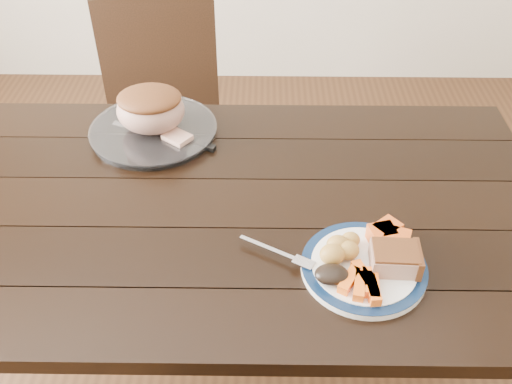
{
  "coord_description": "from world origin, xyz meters",
  "views": [
    {
      "loc": [
        0.1,
        -1.04,
        1.66
      ],
      "look_at": [
        0.08,
        -0.02,
        0.8
      ],
      "focal_mm": 40.0,
      "sensor_mm": 36.0,
      "label": 1
    }
  ],
  "objects_px": {
    "dinner_plate": "(364,268)",
    "fork": "(282,254)",
    "dining_table": "(225,230)",
    "chair_far": "(164,116)",
    "roast_joint": "(151,110)",
    "serving_platter": "(154,131)",
    "carving_knife": "(182,141)",
    "pork_slice": "(394,259)"
  },
  "relations": [
    {
      "from": "serving_platter",
      "to": "carving_knife",
      "type": "bearing_deg",
      "value": -27.33
    },
    {
      "from": "roast_joint",
      "to": "carving_knife",
      "type": "xyz_separation_m",
      "value": [
        0.08,
        -0.04,
        -0.07
      ]
    },
    {
      "from": "dining_table",
      "to": "chair_far",
      "type": "distance_m",
      "value": 0.8
    },
    {
      "from": "dinner_plate",
      "to": "roast_joint",
      "type": "xyz_separation_m",
      "value": [
        -0.52,
        0.51,
        0.07
      ]
    },
    {
      "from": "fork",
      "to": "roast_joint",
      "type": "relative_size",
      "value": 0.88
    },
    {
      "from": "fork",
      "to": "dinner_plate",
      "type": "bearing_deg",
      "value": 20.09
    },
    {
      "from": "fork",
      "to": "roast_joint",
      "type": "bearing_deg",
      "value": 155.07
    },
    {
      "from": "chair_far",
      "to": "roast_joint",
      "type": "bearing_deg",
      "value": 89.91
    },
    {
      "from": "carving_knife",
      "to": "dining_table",
      "type": "bearing_deg",
      "value": -41.26
    },
    {
      "from": "dinner_plate",
      "to": "roast_joint",
      "type": "relative_size",
      "value": 1.43
    },
    {
      "from": "pork_slice",
      "to": "carving_knife",
      "type": "relative_size",
      "value": 0.32
    },
    {
      "from": "dining_table",
      "to": "fork",
      "type": "distance_m",
      "value": 0.26
    },
    {
      "from": "carving_knife",
      "to": "roast_joint",
      "type": "bearing_deg",
      "value": 173.98
    },
    {
      "from": "fork",
      "to": "roast_joint",
      "type": "xyz_separation_m",
      "value": [
        -0.35,
        0.48,
        0.06
      ]
    },
    {
      "from": "dining_table",
      "to": "dinner_plate",
      "type": "xyz_separation_m",
      "value": [
        0.31,
        -0.22,
        0.1
      ]
    },
    {
      "from": "dining_table",
      "to": "roast_joint",
      "type": "height_order",
      "value": "roast_joint"
    },
    {
      "from": "pork_slice",
      "to": "roast_joint",
      "type": "bearing_deg",
      "value": 138.77
    },
    {
      "from": "pork_slice",
      "to": "carving_knife",
      "type": "height_order",
      "value": "pork_slice"
    },
    {
      "from": "dinner_plate",
      "to": "roast_joint",
      "type": "distance_m",
      "value": 0.73
    },
    {
      "from": "pork_slice",
      "to": "fork",
      "type": "relative_size",
      "value": 0.59
    },
    {
      "from": "dining_table",
      "to": "carving_knife",
      "type": "relative_size",
      "value": 5.24
    },
    {
      "from": "dinner_plate",
      "to": "fork",
      "type": "bearing_deg",
      "value": 171.18
    },
    {
      "from": "dinner_plate",
      "to": "serving_platter",
      "type": "relative_size",
      "value": 0.77
    },
    {
      "from": "chair_far",
      "to": "roast_joint",
      "type": "height_order",
      "value": "chair_far"
    },
    {
      "from": "dinner_plate",
      "to": "carving_knife",
      "type": "distance_m",
      "value": 0.64
    },
    {
      "from": "carving_knife",
      "to": "pork_slice",
      "type": "bearing_deg",
      "value": -21.85
    },
    {
      "from": "dining_table",
      "to": "serving_platter",
      "type": "height_order",
      "value": "serving_platter"
    },
    {
      "from": "fork",
      "to": "carving_knife",
      "type": "xyz_separation_m",
      "value": [
        -0.26,
        0.44,
        -0.01
      ]
    },
    {
      "from": "roast_joint",
      "to": "chair_far",
      "type": "bearing_deg",
      "value": 97.48
    },
    {
      "from": "dining_table",
      "to": "chair_far",
      "type": "height_order",
      "value": "chair_far"
    },
    {
      "from": "chair_far",
      "to": "pork_slice",
      "type": "bearing_deg",
      "value": 116.22
    },
    {
      "from": "chair_far",
      "to": "dinner_plate",
      "type": "distance_m",
      "value": 1.14
    },
    {
      "from": "dining_table",
      "to": "dinner_plate",
      "type": "relative_size",
      "value": 6.02
    },
    {
      "from": "pork_slice",
      "to": "carving_knife",
      "type": "xyz_separation_m",
      "value": [
        -0.5,
        0.47,
        -0.04
      ]
    },
    {
      "from": "chair_far",
      "to": "serving_platter",
      "type": "xyz_separation_m",
      "value": [
        0.06,
        -0.45,
        0.23
      ]
    },
    {
      "from": "serving_platter",
      "to": "pork_slice",
      "type": "distance_m",
      "value": 0.78
    },
    {
      "from": "dining_table",
      "to": "fork",
      "type": "bearing_deg",
      "value": -54.03
    },
    {
      "from": "chair_far",
      "to": "roast_joint",
      "type": "distance_m",
      "value": 0.54
    },
    {
      "from": "chair_far",
      "to": "dining_table",
      "type": "bearing_deg",
      "value": 102.62
    },
    {
      "from": "serving_platter",
      "to": "fork",
      "type": "xyz_separation_m",
      "value": [
        0.35,
        -0.48,
        0.01
      ]
    },
    {
      "from": "serving_platter",
      "to": "chair_far",
      "type": "bearing_deg",
      "value": 97.48
    },
    {
      "from": "serving_platter",
      "to": "carving_knife",
      "type": "relative_size",
      "value": 1.13
    }
  ]
}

